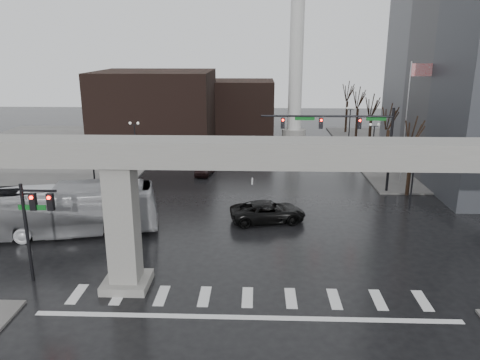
% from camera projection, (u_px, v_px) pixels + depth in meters
% --- Properties ---
extents(ground, '(160.00, 160.00, 0.00)m').
position_uv_depth(ground, '(248.00, 288.00, 26.91)').
color(ground, black).
rests_on(ground, ground).
extents(sidewalk_ne, '(28.00, 36.00, 0.15)m').
position_uv_depth(sidewalk_ne, '(454.00, 152.00, 60.52)').
color(sidewalk_ne, '#63615E').
rests_on(sidewalk_ne, ground).
extents(sidewalk_nw, '(28.00, 36.00, 0.15)m').
position_uv_depth(sidewalk_nw, '(59.00, 149.00, 62.36)').
color(sidewalk_nw, '#63615E').
rests_on(sidewalk_nw, ground).
extents(elevated_guideway, '(48.00, 2.60, 8.70)m').
position_uv_depth(elevated_guideway, '(272.00, 173.00, 24.95)').
color(elevated_guideway, gray).
rests_on(elevated_guideway, ground).
extents(building_far_left, '(16.00, 14.00, 10.00)m').
position_uv_depth(building_far_left, '(156.00, 107.00, 66.32)').
color(building_far_left, black).
rests_on(building_far_left, ground).
extents(building_far_mid, '(10.00, 10.00, 8.00)m').
position_uv_depth(building_far_mid, '(242.00, 106.00, 75.77)').
color(building_far_mid, black).
rests_on(building_far_mid, ground).
extents(smokestack, '(3.60, 3.60, 30.00)m').
position_uv_depth(smokestack, '(297.00, 46.00, 67.13)').
color(smokestack, beige).
rests_on(smokestack, ground).
extents(signal_mast_arm, '(12.12, 0.43, 8.00)m').
position_uv_depth(signal_mast_arm, '(350.00, 131.00, 43.01)').
color(signal_mast_arm, black).
rests_on(signal_mast_arm, ground).
extents(signal_left_pole, '(2.30, 0.30, 6.00)m').
position_uv_depth(signal_left_pole, '(34.00, 216.00, 26.69)').
color(signal_left_pole, black).
rests_on(signal_left_pole, ground).
extents(flagpole_assembly, '(2.06, 0.12, 12.00)m').
position_uv_depth(flagpole_assembly, '(410.00, 108.00, 45.38)').
color(flagpole_assembly, silver).
rests_on(flagpole_assembly, ground).
extents(lamp_right_0, '(1.22, 0.32, 5.11)m').
position_uv_depth(lamp_right_0, '(413.00, 170.00, 38.90)').
color(lamp_right_0, black).
rests_on(lamp_right_0, ground).
extents(lamp_right_1, '(1.22, 0.32, 5.11)m').
position_uv_depth(lamp_right_1, '(374.00, 138.00, 52.34)').
color(lamp_right_1, black).
rests_on(lamp_right_1, ground).
extents(lamp_right_2, '(1.22, 0.32, 5.11)m').
position_uv_depth(lamp_right_2, '(350.00, 119.00, 65.77)').
color(lamp_right_2, black).
rests_on(lamp_right_2, ground).
extents(lamp_left_0, '(1.22, 0.32, 5.11)m').
position_uv_depth(lamp_left_0, '(93.00, 167.00, 39.85)').
color(lamp_left_0, black).
rests_on(lamp_left_0, ground).
extents(lamp_left_1, '(1.22, 0.32, 5.11)m').
position_uv_depth(lamp_left_1, '(135.00, 136.00, 53.29)').
color(lamp_left_1, black).
rests_on(lamp_left_1, ground).
extents(lamp_left_2, '(1.22, 0.32, 5.11)m').
position_uv_depth(lamp_left_2, '(160.00, 118.00, 66.73)').
color(lamp_left_2, black).
rests_on(lamp_left_2, ground).
extents(tree_right_0, '(1.09, 1.58, 7.50)m').
position_uv_depth(tree_right_0, '(410.00, 166.00, 42.91)').
color(tree_right_0, black).
rests_on(tree_right_0, ground).
extents(tree_right_1, '(1.09, 1.61, 7.67)m').
position_uv_depth(tree_right_1, '(387.00, 147.00, 50.57)').
color(tree_right_1, black).
rests_on(tree_right_1, ground).
extents(tree_right_2, '(1.10, 1.63, 7.85)m').
position_uv_depth(tree_right_2, '(370.00, 133.00, 58.23)').
color(tree_right_2, black).
rests_on(tree_right_2, ground).
extents(tree_right_3, '(1.11, 1.66, 8.02)m').
position_uv_depth(tree_right_3, '(357.00, 122.00, 65.89)').
color(tree_right_3, black).
rests_on(tree_right_3, ground).
extents(tree_right_4, '(1.12, 1.69, 8.19)m').
position_uv_depth(tree_right_4, '(347.00, 114.00, 73.55)').
color(tree_right_4, black).
rests_on(tree_right_4, ground).
extents(pickup_truck, '(6.34, 3.86, 1.64)m').
position_uv_depth(pickup_truck, '(268.00, 212.00, 36.83)').
color(pickup_truck, black).
rests_on(pickup_truck, ground).
extents(city_bus, '(13.87, 5.76, 3.76)m').
position_uv_depth(city_bus, '(63.00, 210.00, 34.12)').
color(city_bus, '#9E9EA2').
rests_on(city_bus, ground).
extents(far_car, '(2.15, 3.96, 1.28)m').
position_uv_depth(far_car, '(205.00, 169.00, 50.24)').
color(far_car, black).
rests_on(far_car, ground).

